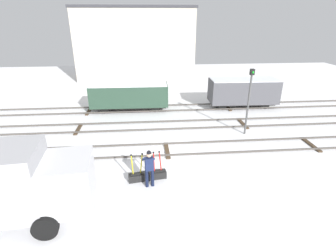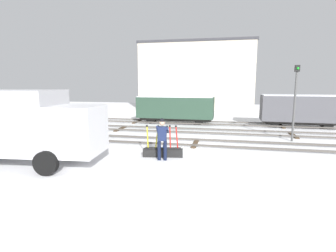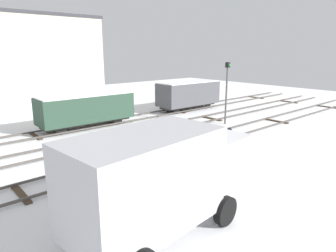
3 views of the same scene
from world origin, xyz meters
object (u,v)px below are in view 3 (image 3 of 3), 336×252
object	(u,v)px
signal_post	(227,87)
switch_lever_frame	(217,160)
freight_car_mid_siding	(188,94)
freight_car_far_end	(86,109)
delivery_truck	(163,176)
rail_worker	(228,145)

from	to	relation	value
signal_post	switch_lever_frame	bearing A→B (deg)	-144.07
switch_lever_frame	freight_car_mid_siding	bearing A→B (deg)	41.95
signal_post	freight_car_mid_siding	distance (m)	5.87
switch_lever_frame	freight_car_far_end	size ratio (longest dim) A/B	0.29
delivery_truck	freight_car_mid_siding	size ratio (longest dim) A/B	1.06
delivery_truck	signal_post	xyz separation A→B (m)	(11.70, 7.08, 0.91)
rail_worker	signal_post	xyz separation A→B (m)	(6.46, 5.27, 1.55)
freight_car_far_end	rail_worker	bearing A→B (deg)	-81.87
delivery_truck	signal_post	bearing A→B (deg)	25.80
freight_car_mid_siding	switch_lever_frame	bearing A→B (deg)	-127.47
delivery_truck	freight_car_mid_siding	bearing A→B (deg)	37.67
switch_lever_frame	freight_car_far_end	world-z (taller)	freight_car_far_end
rail_worker	freight_car_far_end	bearing A→B (deg)	88.34
delivery_truck	freight_car_mid_siding	world-z (taller)	delivery_truck
delivery_truck	signal_post	size ratio (longest dim) A/B	1.41
rail_worker	freight_car_far_end	xyz separation A→B (m)	(-1.39, 10.75, 0.26)
rail_worker	freight_car_far_end	distance (m)	10.84
switch_lever_frame	freight_car_far_end	xyz separation A→B (m)	(-1.30, 10.22, 1.06)
freight_car_far_end	signal_post	bearing A→B (deg)	-34.13
rail_worker	freight_car_mid_siding	distance (m)	13.52
delivery_truck	freight_car_far_end	bearing A→B (deg)	67.57
signal_post	delivery_truck	bearing A→B (deg)	-148.81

